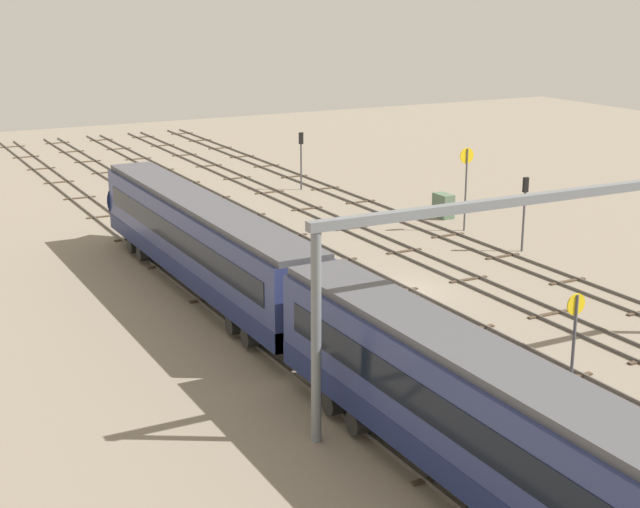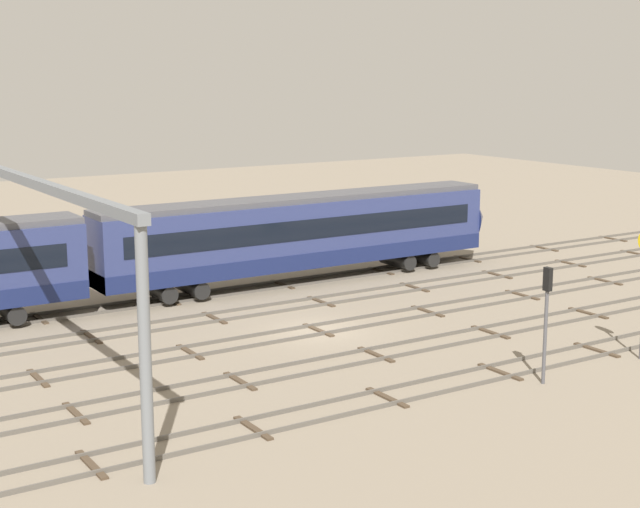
{
  "view_description": "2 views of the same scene",
  "coord_description": "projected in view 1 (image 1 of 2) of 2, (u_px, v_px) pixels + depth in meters",
  "views": [
    {
      "loc": [
        -39.37,
        25.39,
        15.26
      ],
      "look_at": [
        2.09,
        3.52,
        2.02
      ],
      "focal_mm": 52.6,
      "sensor_mm": 36.0,
      "label": 1
    },
    {
      "loc": [
        -22.55,
        -35.49,
        11.77
      ],
      "look_at": [
        2.48,
        3.73,
        2.75
      ],
      "focal_mm": 53.02,
      "sensor_mm": 36.0,
      "label": 2
    }
  ],
  "objects": [
    {
      "name": "ground_plane",
      "position": [
        398.0,
        292.0,
        49.06
      ],
      "size": [
        138.73,
        138.73,
        0.0
      ],
      "primitive_type": "plane",
      "color": "gray"
    },
    {
      "name": "track_near_foreground",
      "position": [
        534.0,
        268.0,
        53.12
      ],
      "size": [
        122.73,
        2.4,
        0.16
      ],
      "color": "#59544C",
      "rests_on": "ground"
    },
    {
      "name": "track_second_near",
      "position": [
        468.0,
        279.0,
        51.08
      ],
      "size": [
        122.73,
        2.4,
        0.16
      ],
      "color": "#59544C",
      "rests_on": "ground"
    },
    {
      "name": "track_middle",
      "position": [
        398.0,
        291.0,
        49.04
      ],
      "size": [
        122.73,
        2.4,
        0.16
      ],
      "color": "#59544C",
      "rests_on": "ground"
    },
    {
      "name": "track_second_far",
      "position": [
        321.0,
        304.0,
        47.0
      ],
      "size": [
        122.73,
        2.4,
        0.16
      ],
      "color": "#59544C",
      "rests_on": "ground"
    },
    {
      "name": "track_with_train",
      "position": [
        238.0,
        318.0,
        44.96
      ],
      "size": [
        122.73,
        2.4,
        0.16
      ],
      "color": "#59544C",
      "rests_on": "ground"
    },
    {
      "name": "train",
      "position": [
        495.0,
        434.0,
        27.6
      ],
      "size": [
        75.2,
        3.24,
        4.8
      ],
      "color": "navy",
      "rests_on": "ground"
    },
    {
      "name": "overhead_gantry",
      "position": [
        575.0,
        231.0,
        36.28
      ],
      "size": [
        0.4,
        23.3,
        7.95
      ],
      "color": "slate",
      "rests_on": "ground"
    },
    {
      "name": "speed_sign_near_foreground",
      "position": [
        466.0,
        176.0,
        60.62
      ],
      "size": [
        0.14,
        1.04,
        5.49
      ],
      "color": "#4C4C51",
      "rests_on": "ground"
    },
    {
      "name": "speed_sign_mid_trackside",
      "position": [
        574.0,
        341.0,
        33.71
      ],
      "size": [
        0.14,
        0.81,
        4.87
      ],
      "color": "#4C4C51",
      "rests_on": "ground"
    },
    {
      "name": "signal_light_trackside_approach",
      "position": [
        524.0,
        203.0,
        55.95
      ],
      "size": [
        0.31,
        0.32,
        4.55
      ],
      "color": "#4C4C51",
      "rests_on": "ground"
    },
    {
      "name": "signal_light_trackside_departure",
      "position": [
        301.0,
        152.0,
        73.44
      ],
      "size": [
        0.31,
        0.32,
        4.55
      ],
      "color": "#4C4C51",
      "rests_on": "ground"
    },
    {
      "name": "relay_cabinet",
      "position": [
        443.0,
        206.0,
        64.95
      ],
      "size": [
        1.56,
        0.87,
        1.67
      ],
      "color": "#597259",
      "rests_on": "ground"
    }
  ]
}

